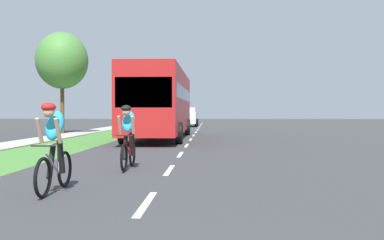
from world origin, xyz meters
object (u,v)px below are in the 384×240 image
at_px(cyclist_lead, 54,146).
at_px(bus_red, 161,101).
at_px(street_tree_near, 62,61).
at_px(suv_white, 187,116).
at_px(cyclist_trailing, 128,136).

height_order(cyclist_lead, bus_red, bus_red).
relative_size(bus_red, street_tree_near, 1.82).
bearing_deg(cyclist_lead, suv_white, 89.17).
xyz_separation_m(cyclist_trailing, street_tree_near, (-7.25, 15.84, 3.79)).
height_order(cyclist_lead, suv_white, suv_white).
bearing_deg(bus_red, suv_white, 88.90).
height_order(cyclist_lead, street_tree_near, street_tree_near).
bearing_deg(cyclist_trailing, bus_red, 92.83).
distance_m(suv_white, street_tree_near, 16.33).
relative_size(cyclist_lead, bus_red, 0.15).
bearing_deg(bus_red, cyclist_lead, -90.50).
distance_m(cyclist_trailing, bus_red, 11.98).
xyz_separation_m(bus_red, suv_white, (0.35, 18.23, -1.03)).
bearing_deg(street_tree_near, cyclist_trailing, -65.41).
distance_m(cyclist_lead, bus_red, 14.98).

